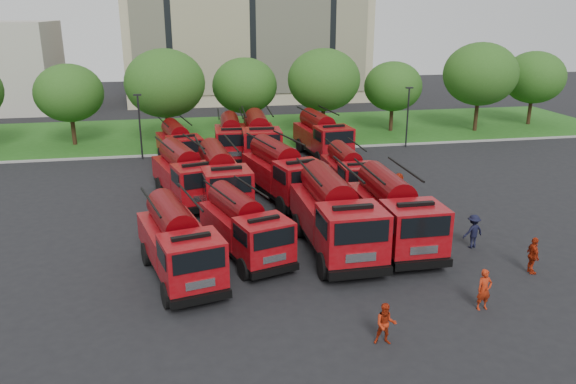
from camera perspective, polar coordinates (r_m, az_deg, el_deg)
name	(u,v)px	position (r m, az deg, el deg)	size (l,w,h in m)	color
ground	(317,230)	(30.10, 2.93, -3.86)	(140.00, 140.00, 0.00)	black
lawn	(254,131)	(54.69, -3.50, 6.21)	(70.00, 16.00, 0.12)	#1C4D14
curb	(266,150)	(46.86, -2.21, 4.24)	(70.00, 0.30, 0.14)	gray
tree_1	(69,93)	(51.41, -21.36, 9.35)	(5.71, 5.71, 6.98)	#382314
tree_2	(165,83)	(48.99, -12.40, 10.73)	(6.72, 6.72, 8.22)	#382314
tree_3	(245,86)	(51.86, -4.42, 10.72)	(5.88, 5.88, 7.19)	#382314
tree_4	(324,80)	(51.58, 3.66, 11.30)	(6.55, 6.55, 8.01)	#382314
tree_5	(393,86)	(54.76, 10.62, 10.50)	(5.46, 5.46, 6.68)	#382314
tree_6	(480,74)	(56.69, 18.96, 11.26)	(6.89, 6.89, 8.42)	#382314
tree_7	(534,77)	(62.13, 23.72, 10.62)	(6.05, 6.05, 7.39)	#382314
lamp_post_0	(140,123)	(45.22, -14.84, 6.82)	(0.60, 0.25, 5.11)	black
lamp_post_1	(408,113)	(48.83, 12.07, 7.81)	(0.60, 0.25, 5.11)	black
fire_truck_0	(179,243)	(24.86, -11.06, -5.06)	(3.93, 7.33, 3.17)	black
fire_truck_1	(244,226)	(26.58, -4.48, -3.45)	(4.06, 6.89, 2.97)	black
fire_truck_2	(334,215)	(27.00, 4.75, -2.34)	(3.08, 8.07, 3.65)	black
fire_truck_3	(393,212)	(28.11, 10.66, -1.96)	(2.83, 7.63, 3.47)	black
fire_truck_4	(185,174)	(34.71, -10.38, 1.78)	(4.33, 7.73, 3.34)	black
fire_truck_5	(220,178)	(33.51, -6.95, 1.47)	(3.32, 7.78, 3.45)	black
fire_truck_6	(282,172)	(34.42, -0.57, 2.06)	(4.35, 8.01, 3.47)	black
fire_truck_7	(349,171)	(35.80, 6.17, 2.10)	(2.35, 6.35, 2.89)	black
fire_truck_8	(179,145)	(43.11, -11.06, 4.74)	(3.61, 7.11, 3.09)	black
fire_truck_9	(231,138)	(44.43, -5.79, 5.49)	(2.93, 7.31, 3.27)	black
fire_truck_10	(259,139)	(43.19, -3.00, 5.44)	(3.24, 8.10, 3.63)	black
fire_truck_11	(322,136)	(44.78, 3.47, 5.74)	(3.38, 7.74, 3.42)	black
firefighter_0	(482,309)	(23.78, 19.10, -11.16)	(0.61, 0.45, 1.68)	#9C220C
firefighter_1	(384,344)	(20.75, 9.77, -14.93)	(0.76, 0.42, 1.56)	#9C220C
firefighter_2	(530,273)	(27.55, 23.41, -7.56)	(1.00, 0.57, 1.70)	#9C220C
firefighter_3	(471,247)	(29.36, 18.13, -5.36)	(1.11, 0.57, 1.71)	black
firefighter_4	(210,218)	(32.10, -7.89, -2.59)	(0.96, 0.63, 1.96)	#9C220C
firefighter_5	(397,204)	(34.57, 11.04, -1.24)	(1.84, 0.79, 1.98)	#9C220C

